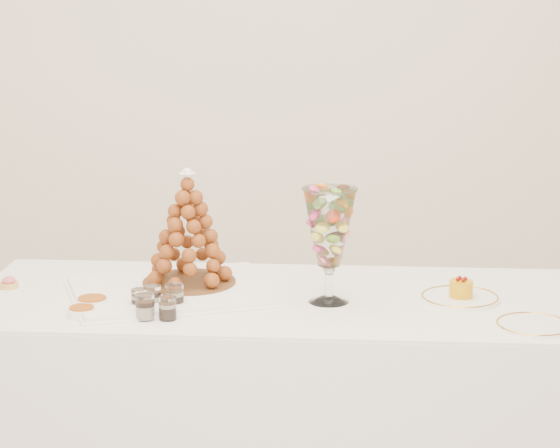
{
  "coord_description": "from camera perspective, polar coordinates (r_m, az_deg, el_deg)",
  "views": [
    {
      "loc": [
        0.11,
        -2.92,
        1.71
      ],
      "look_at": [
        0.08,
        0.22,
        0.96
      ],
      "focal_mm": 70.0,
      "sensor_mm": 36.0,
      "label": 1
    }
  ],
  "objects": [
    {
      "name": "spare_plate",
      "position": [
        3.15,
        13.12,
        -5.19
      ],
      "size": [
        0.22,
        0.22,
        0.01
      ],
      "primitive_type": "cylinder",
      "color": "white",
      "rests_on": "buffet_table"
    },
    {
      "name": "buffet_table",
      "position": [
        3.47,
        -0.02,
        -9.52
      ],
      "size": [
        1.94,
        0.88,
        0.72
      ],
      "rotation": [
        0.0,
        0.0,
        -0.06
      ],
      "color": "white",
      "rests_on": "ground"
    },
    {
      "name": "verrine_d",
      "position": [
        3.15,
        -7.06,
        -4.32
      ],
      "size": [
        0.07,
        0.07,
        0.07
      ],
      "primitive_type": "cylinder",
      "rotation": [
        0.0,
        0.0,
        0.2
      ],
      "color": "white",
      "rests_on": "buffet_table"
    },
    {
      "name": "verrine_e",
      "position": [
        3.14,
        -5.9,
        -4.4
      ],
      "size": [
        0.06,
        0.06,
        0.07
      ],
      "primitive_type": "cylinder",
      "rotation": [
        0.0,
        0.0,
        -0.14
      ],
      "color": "white",
      "rests_on": "buffet_table"
    },
    {
      "name": "macaron_vase",
      "position": [
        3.24,
        2.6,
        -0.25
      ],
      "size": [
        0.16,
        0.16,
        0.35
      ],
      "color": "white",
      "rests_on": "buffet_table"
    },
    {
      "name": "lace_tray",
      "position": [
        3.39,
        -5.57,
        -3.49
      ],
      "size": [
        0.71,
        0.61,
        0.02
      ],
      "primitive_type": "cube",
      "rotation": [
        0.0,
        0.0,
        0.31
      ],
      "color": "white",
      "rests_on": "buffet_table"
    },
    {
      "name": "croquembouche",
      "position": [
        3.39,
        -4.82,
        -0.19
      ],
      "size": [
        0.29,
        0.29,
        0.36
      ],
      "rotation": [
        0.0,
        0.0,
        0.11
      ],
      "color": "brown",
      "rests_on": "lace_tray"
    },
    {
      "name": "ramekin_back",
      "position": [
        3.28,
        -9.78,
        -4.11
      ],
      "size": [
        0.09,
        0.09,
        0.03
      ],
      "primitive_type": "cylinder",
      "color": "white",
      "rests_on": "buffet_table"
    },
    {
      "name": "mousse_cake",
      "position": [
        3.35,
        9.44,
        -3.34
      ],
      "size": [
        0.07,
        0.07,
        0.06
      ],
      "color": "orange",
      "rests_on": "cake_plate"
    },
    {
      "name": "verrine_b",
      "position": [
        3.25,
        -6.66,
        -3.8
      ],
      "size": [
        0.06,
        0.06,
        0.07
      ],
      "primitive_type": "cylinder",
      "rotation": [
        0.0,
        0.0,
        -0.33
      ],
      "color": "white",
      "rests_on": "buffet_table"
    },
    {
      "name": "cake_plate",
      "position": [
        3.36,
        9.38,
        -3.84
      ],
      "size": [
        0.24,
        0.24,
        0.01
      ],
      "primitive_type": "cylinder",
      "color": "white",
      "rests_on": "buffet_table"
    },
    {
      "name": "pink_tart",
      "position": [
        3.54,
        -13.98,
        -3.02
      ],
      "size": [
        0.06,
        0.06,
        0.04
      ],
      "color": "tan",
      "rests_on": "buffet_table"
    },
    {
      "name": "ramekin_front",
      "position": [
        3.21,
        -10.32,
        -4.55
      ],
      "size": [
        0.08,
        0.08,
        0.02
      ],
      "primitive_type": "cylinder",
      "color": "white",
      "rests_on": "buffet_table"
    },
    {
      "name": "verrine_a",
      "position": [
        3.24,
        -7.36,
        -3.93
      ],
      "size": [
        0.06,
        0.06,
        0.06
      ],
      "primitive_type": "cylinder",
      "rotation": [
        0.0,
        0.0,
        0.25
      ],
      "color": "white",
      "rests_on": "buffet_table"
    },
    {
      "name": "verrine_c",
      "position": [
        3.24,
        -5.53,
        -3.79
      ],
      "size": [
        0.06,
        0.06,
        0.07
      ],
      "primitive_type": "cylinder",
      "rotation": [
        0.0,
        0.0,
        0.17
      ],
      "color": "white",
      "rests_on": "buffet_table"
    }
  ]
}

